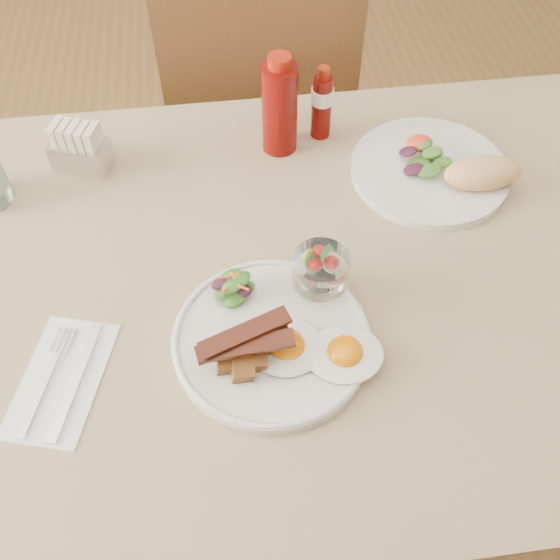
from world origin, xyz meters
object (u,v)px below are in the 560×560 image
(chair_far, at_px, (258,120))
(second_plate, at_px, (442,170))
(table, at_px, (299,304))
(hot_sauce_bottle, at_px, (322,103))
(ketchup_bottle, at_px, (280,107))
(sugar_caddy, at_px, (80,149))
(fruit_cup, at_px, (321,270))
(main_plate, at_px, (271,340))

(chair_far, distance_m, second_plate, 0.61)
(table, height_order, second_plate, second_plate)
(second_plate, relative_size, hot_sauce_bottle, 1.98)
(ketchup_bottle, height_order, sugar_caddy, ketchup_bottle)
(fruit_cup, xyz_separation_m, ketchup_bottle, (-0.01, 0.34, 0.03))
(chair_far, relative_size, fruit_cup, 11.22)
(fruit_cup, height_order, sugar_caddy, fruit_cup)
(fruit_cup, height_order, hot_sauce_bottle, hot_sauce_bottle)
(chair_far, height_order, main_plate, chair_far)
(chair_far, height_order, sugar_caddy, chair_far)
(ketchup_bottle, bearing_deg, hot_sauce_bottle, 17.45)
(main_plate, xyz_separation_m, fruit_cup, (0.08, 0.07, 0.05))
(second_plate, bearing_deg, chair_far, 119.13)
(chair_far, relative_size, ketchup_bottle, 5.02)
(main_plate, bearing_deg, chair_far, 85.63)
(main_plate, distance_m, hot_sauce_bottle, 0.47)
(table, distance_m, fruit_cup, 0.16)
(second_plate, xyz_separation_m, ketchup_bottle, (-0.27, 0.12, 0.07))
(chair_far, height_order, fruit_cup, chair_far)
(second_plate, xyz_separation_m, hot_sauce_bottle, (-0.19, 0.14, 0.05))
(table, bearing_deg, second_plate, 32.55)
(table, relative_size, ketchup_bottle, 7.18)
(table, height_order, hot_sauce_bottle, hot_sauce_bottle)
(chair_far, height_order, hot_sauce_bottle, chair_far)
(chair_far, distance_m, fruit_cup, 0.77)
(table, xyz_separation_m, hot_sauce_bottle, (0.08, 0.32, 0.16))
(chair_far, xyz_separation_m, second_plate, (0.27, -0.49, 0.25))
(main_plate, height_order, second_plate, second_plate)
(table, xyz_separation_m, main_plate, (-0.06, -0.12, 0.10))
(chair_far, xyz_separation_m, sugar_caddy, (-0.34, -0.38, 0.27))
(main_plate, distance_m, fruit_cup, 0.12)
(ketchup_bottle, height_order, hot_sauce_bottle, ketchup_bottle)
(main_plate, bearing_deg, fruit_cup, 42.77)
(chair_far, relative_size, sugar_caddy, 8.42)
(table, xyz_separation_m, sugar_caddy, (-0.34, 0.28, 0.13))
(table, xyz_separation_m, ketchup_bottle, (0.01, 0.29, 0.18))
(fruit_cup, relative_size, second_plate, 0.30)
(second_plate, bearing_deg, main_plate, -138.18)
(second_plate, bearing_deg, hot_sauce_bottle, 142.69)
(hot_sauce_bottle, xyz_separation_m, sugar_caddy, (-0.43, -0.03, -0.03))
(table, bearing_deg, fruit_cup, -68.00)
(ketchup_bottle, bearing_deg, fruit_cup, -87.59)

